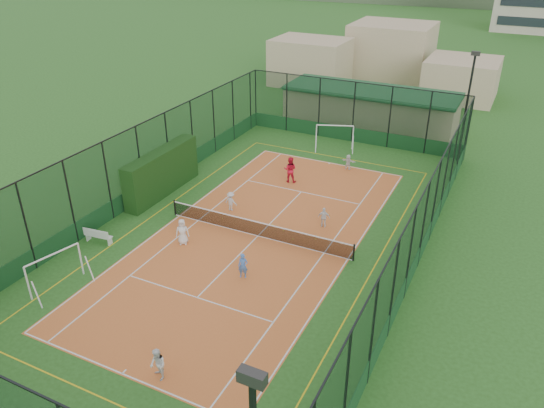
{
  "coord_description": "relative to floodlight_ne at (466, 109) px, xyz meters",
  "views": [
    {
      "loc": [
        12.32,
        -23.31,
        16.02
      ],
      "look_at": [
        -0.02,
        1.92,
        1.2
      ],
      "focal_mm": 35.0,
      "sensor_mm": 36.0,
      "label": 1
    }
  ],
  "objects": [
    {
      "name": "ground",
      "position": [
        -8.6,
        -16.6,
        -4.12
      ],
      "size": [
        300.0,
        300.0,
        0.0
      ],
      "primitive_type": "plane",
      "color": "#27541C",
      "rests_on": "ground"
    },
    {
      "name": "court_slab",
      "position": [
        -8.6,
        -16.6,
        -4.12
      ],
      "size": [
        11.17,
        23.97,
        0.01
      ],
      "primitive_type": "cube",
      "color": "#C55C2B",
      "rests_on": "ground"
    },
    {
      "name": "tennis_net",
      "position": [
        -8.6,
        -16.6,
        -3.59
      ],
      "size": [
        11.67,
        0.12,
        1.06
      ],
      "primitive_type": null,
      "color": "black",
      "rests_on": "ground"
    },
    {
      "name": "perimeter_fence",
      "position": [
        -8.6,
        -16.6,
        -1.62
      ],
      "size": [
        18.12,
        34.12,
        5.0
      ],
      "primitive_type": null,
      "color": "#11331B",
      "rests_on": "ground"
    },
    {
      "name": "floodlight_ne",
      "position": [
        0.0,
        0.0,
        0.0
      ],
      "size": [
        0.6,
        0.26,
        8.25
      ],
      "primitive_type": null,
      "color": "black",
      "rests_on": "ground"
    },
    {
      "name": "clubhouse",
      "position": [
        -8.6,
        5.4,
        -2.55
      ],
      "size": [
        15.2,
        7.2,
        3.15
      ],
      "primitive_type": null,
      "color": "tan",
      "rests_on": "ground"
    },
    {
      "name": "hedge_left",
      "position": [
        -16.9,
        -14.37,
        -2.62
      ],
      "size": [
        1.03,
        6.86,
        3.0
      ],
      "primitive_type": "cube",
      "color": "black",
      "rests_on": "ground"
    },
    {
      "name": "white_bench",
      "position": [
        -16.4,
        -21.16,
        -3.66
      ],
      "size": [
        1.7,
        0.64,
        0.93
      ],
      "primitive_type": null,
      "rotation": [
        0.0,
        0.0,
        0.11
      ],
      "color": "white",
      "rests_on": "ground"
    },
    {
      "name": "futsal_goal_near",
      "position": [
        -15.34,
        -25.26,
        -3.19
      ],
      "size": [
        3.02,
        1.55,
        1.87
      ],
      "primitive_type": null,
      "rotation": [
        0.0,
        0.0,
        1.31
      ],
      "color": "white",
      "rests_on": "ground"
    },
    {
      "name": "futsal_goal_far",
      "position": [
        -9.37,
        -1.77,
        -3.15
      ],
      "size": [
        3.13,
        1.88,
        1.94
      ],
      "primitive_type": null,
      "rotation": [
        0.0,
        0.0,
        0.36
      ],
      "color": "white",
      "rests_on": "ground"
    },
    {
      "name": "child_near_left",
      "position": [
        -12.03,
        -19.17,
        -3.35
      ],
      "size": [
        0.89,
        0.8,
        1.54
      ],
      "primitive_type": "imported",
      "rotation": [
        0.0,
        0.0,
        0.53
      ],
      "color": "silver",
      "rests_on": "court_slab"
    },
    {
      "name": "child_near_mid",
      "position": [
        -7.41,
        -20.51,
        -3.43
      ],
      "size": [
        0.58,
        0.48,
        1.36
      ],
      "primitive_type": "imported",
      "rotation": [
        0.0,
        0.0,
        0.35
      ],
      "color": "#4777CB",
      "rests_on": "court_slab"
    },
    {
      "name": "child_near_right",
      "position": [
        -7.1,
        -28.01,
        -3.39
      ],
      "size": [
        0.89,
        0.83,
        1.45
      ],
      "primitive_type": "imported",
      "rotation": [
        0.0,
        0.0,
        -0.55
      ],
      "color": "white",
      "rests_on": "court_slab"
    },
    {
      "name": "child_far_left",
      "position": [
        -11.57,
        -14.54,
        -3.48
      ],
      "size": [
        0.83,
        0.5,
        1.27
      ],
      "primitive_type": "imported",
      "rotation": [
        0.0,
        0.0,
        3.11
      ],
      "color": "silver",
      "rests_on": "court_slab"
    },
    {
      "name": "child_far_right",
      "position": [
        -5.57,
        -13.9,
        -3.48
      ],
      "size": [
        0.79,
        0.46,
        1.26
      ],
      "primitive_type": "imported",
      "rotation": [
        0.0,
        0.0,
        3.36
      ],
      "color": "white",
      "rests_on": "court_slab"
    },
    {
      "name": "child_far_back",
      "position": [
        -7.02,
        -5.19,
        -3.55
      ],
      "size": [
        1.06,
        0.37,
        1.13
      ],
      "primitive_type": "imported",
      "rotation": [
        0.0,
        0.0,
        3.11
      ],
      "color": "white",
      "rests_on": "court_slab"
    },
    {
      "name": "coach",
      "position": [
        -9.97,
        -9.05,
        -3.19
      ],
      "size": [
        1.03,
        0.88,
        1.85
      ],
      "primitive_type": "imported",
      "rotation": [
        0.0,
        0.0,
        3.37
      ],
      "color": "red",
      "rests_on": "court_slab"
    },
    {
      "name": "tennis_balls",
      "position": [
        -7.89,
        -15.57,
        -4.08
      ],
      "size": [
        6.12,
        1.07,
        0.07
      ],
      "color": "#CCE033",
      "rests_on": "court_slab"
    }
  ]
}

